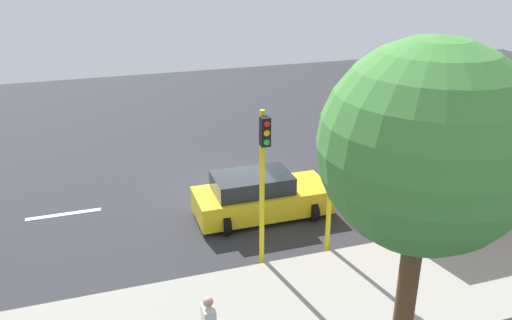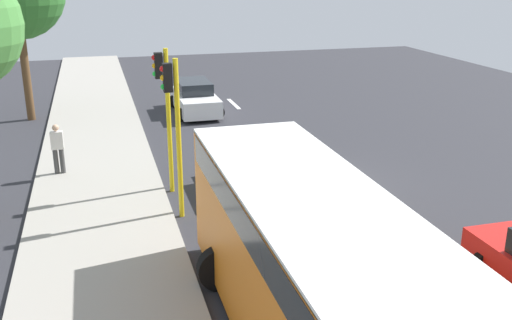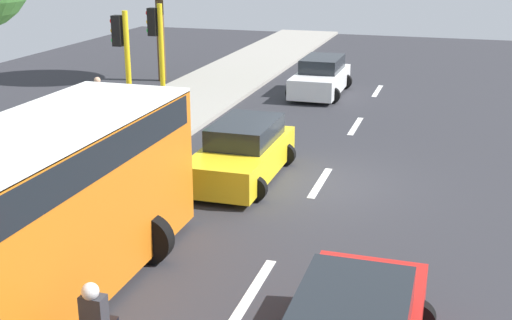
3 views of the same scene
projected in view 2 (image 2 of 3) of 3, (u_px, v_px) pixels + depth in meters
name	position (u px, v px, depth m)	size (l,w,h in m)	color
ground_plane	(319.00, 185.00, 19.18)	(40.00, 60.00, 0.10)	#2D2D33
sidewalk	(100.00, 203.00, 17.36)	(4.00, 60.00, 0.15)	#9E998E
lane_stripe_far_north	(234.00, 104.00, 30.12)	(0.20, 2.40, 0.01)	white
lane_stripe_north	(267.00, 135.00, 24.64)	(0.20, 2.40, 0.01)	white
lane_stripe_mid	(319.00, 183.00, 19.16)	(0.20, 2.40, 0.01)	white
lane_stripe_south	(413.00, 271.00, 13.68)	(0.20, 2.40, 0.01)	white
car_white	(195.00, 98.00, 28.15)	(2.22, 4.36, 1.52)	white
car_yellow_cab	(260.00, 171.00, 18.20)	(2.25, 4.44, 1.52)	yellow
city_bus	(331.00, 289.00, 9.43)	(3.20, 11.00, 3.16)	orange
pedestrian_near_signal	(58.00, 147.00, 19.41)	(0.40, 0.24, 1.69)	#3F3F3F
traffic_light_corner	(165.00, 101.00, 17.57)	(0.49, 0.24, 4.50)	yellow
traffic_light_midblock	(174.00, 117.00, 15.72)	(0.49, 0.24, 4.50)	yellow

